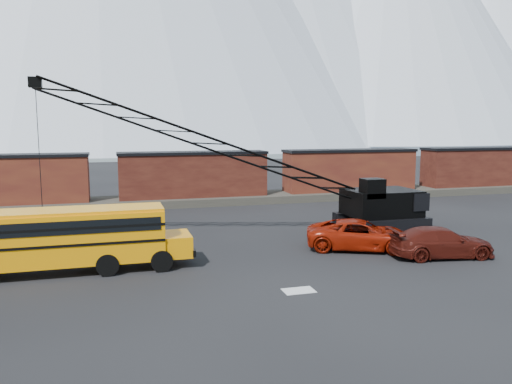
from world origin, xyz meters
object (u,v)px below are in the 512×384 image
(red_pickup, at_px, (361,235))
(maroon_suv, at_px, (441,242))
(school_bus, at_px, (68,237))
(crawler_crane, at_px, (247,157))

(red_pickup, distance_m, maroon_suv, 4.46)
(school_bus, height_order, red_pickup, school_bus)
(school_bus, distance_m, red_pickup, 16.21)
(red_pickup, bearing_deg, maroon_suv, -105.14)
(school_bus, relative_size, red_pickup, 1.84)
(school_bus, height_order, crawler_crane, crawler_crane)
(maroon_suv, relative_size, crawler_crane, 0.23)
(red_pickup, height_order, crawler_crane, crawler_crane)
(maroon_suv, bearing_deg, crawler_crane, 57.60)
(red_pickup, relative_size, maroon_suv, 1.09)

